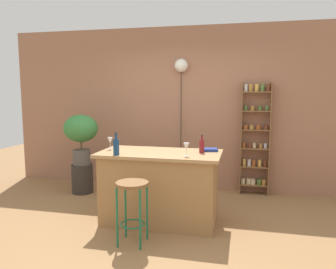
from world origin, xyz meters
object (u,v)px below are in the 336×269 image
at_px(wine_glass_left, 110,141).
at_px(bottle_wine_red, 202,146).
at_px(cookbook, 209,150).
at_px(bottle_soda_blue, 116,146).
at_px(spice_shelf, 255,139).
at_px(bar_stool, 132,198).
at_px(potted_plant, 81,132).
at_px(plant_stool, 82,178).
at_px(pendant_globe_light, 181,67).
at_px(wine_glass_center, 186,147).

bearing_deg(wine_glass_left, bottle_wine_red, 0.85).
distance_m(bottle_wine_red, cookbook, 0.19).
xyz_separation_m(bottle_soda_blue, bottle_wine_red, (1.01, 0.37, -0.02)).
bearing_deg(spice_shelf, bar_stool, -121.93).
relative_size(bar_stool, potted_plant, 0.84).
distance_m(plant_stool, cookbook, 2.41).
relative_size(cookbook, pendant_globe_light, 0.09).
bearing_deg(spice_shelf, pendant_globe_light, 178.03).
bearing_deg(cookbook, bottle_wine_red, -131.26).
bearing_deg(bottle_soda_blue, potted_plant, 132.54).
relative_size(bottle_soda_blue, wine_glass_center, 1.71).
xyz_separation_m(bar_stool, potted_plant, (-1.45, 1.61, 0.50)).
distance_m(bottle_wine_red, pendant_globe_light, 1.92).
relative_size(plant_stool, wine_glass_left, 2.95).
bearing_deg(pendant_globe_light, spice_shelf, -1.97).
bearing_deg(wine_glass_center, cookbook, 60.83).
distance_m(bottle_soda_blue, bottle_wine_red, 1.07).
bearing_deg(pendant_globe_light, bottle_wine_red, -69.44).
bearing_deg(bottle_soda_blue, wine_glass_center, 7.13).
bearing_deg(spice_shelf, plant_stool, -168.32).
distance_m(potted_plant, wine_glass_center, 2.26).
distance_m(plant_stool, wine_glass_center, 2.40).
relative_size(plant_stool, potted_plant, 0.58).
xyz_separation_m(potted_plant, wine_glass_left, (0.89, -0.86, 0.01)).
height_order(bottle_soda_blue, wine_glass_left, bottle_soda_blue).
relative_size(wine_glass_center, cookbook, 0.78).
bearing_deg(wine_glass_center, wine_glass_left, 167.25).
relative_size(potted_plant, wine_glass_left, 5.12).
distance_m(spice_shelf, bottle_wine_red, 1.59).
height_order(bottle_wine_red, pendant_globe_light, pendant_globe_light).
distance_m(plant_stool, pendant_globe_light, 2.52).
bearing_deg(bar_stool, pendant_globe_light, 86.98).
bearing_deg(bottle_wine_red, wine_glass_center, -120.01).
height_order(spice_shelf, bottle_wine_red, spice_shelf).
xyz_separation_m(bar_stool, wine_glass_left, (-0.57, 0.75, 0.51)).
bearing_deg(wine_glass_left, spice_shelf, 36.81).
relative_size(bar_stool, plant_stool, 1.46).
relative_size(potted_plant, cookbook, 4.00).
bearing_deg(potted_plant, wine_glass_left, -44.23).
xyz_separation_m(bottle_wine_red, wine_glass_left, (-1.24, -0.02, 0.03)).
bearing_deg(plant_stool, cookbook, -17.47).
bearing_deg(pendant_globe_light, wine_glass_center, -77.04).
height_order(bar_stool, spice_shelf, spice_shelf).
xyz_separation_m(plant_stool, potted_plant, (-0.00, 0.00, 0.79)).
bearing_deg(cookbook, pendant_globe_light, 101.99).
relative_size(spice_shelf, bottle_soda_blue, 6.60).
bearing_deg(pendant_globe_light, plant_stool, -158.29).
relative_size(bottle_soda_blue, cookbook, 1.33).
relative_size(wine_glass_center, pendant_globe_light, 0.07).
height_order(spice_shelf, wine_glass_center, spice_shelf).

